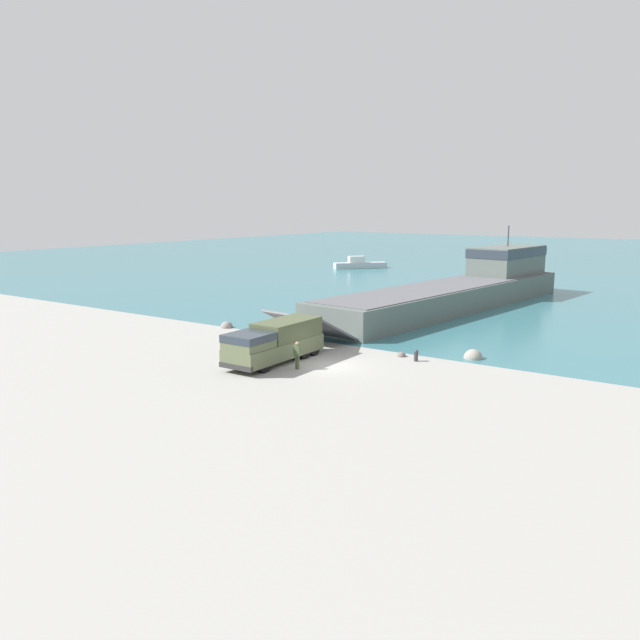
# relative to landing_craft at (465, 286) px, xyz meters

# --- Properties ---
(ground_plane) EXTENTS (240.00, 240.00, 0.00)m
(ground_plane) POSITION_rel_landing_craft_xyz_m (2.50, -29.38, -2.01)
(ground_plane) COLOR gray
(water_surface) EXTENTS (240.00, 180.00, 0.01)m
(water_surface) POSITION_rel_landing_craft_xyz_m (2.50, 66.52, -2.01)
(water_surface) COLOR #336B75
(water_surface) RESTS_ON ground_plane
(landing_craft) EXTENTS (11.29, 42.86, 8.09)m
(landing_craft) POSITION_rel_landing_craft_xyz_m (0.00, 0.00, 0.00)
(landing_craft) COLOR #56605B
(landing_craft) RESTS_ON ground_plane
(military_truck) EXTENTS (2.66, 8.02, 2.66)m
(military_truck) POSITION_rel_landing_craft_xyz_m (-1.02, -30.71, -0.57)
(military_truck) COLOR #566042
(military_truck) RESTS_ON ground_plane
(soldier_on_ramp) EXTENTS (0.45, 0.26, 1.79)m
(soldier_on_ramp) POSITION_rel_landing_craft_xyz_m (1.28, -31.24, -0.97)
(soldier_on_ramp) COLOR #475638
(soldier_on_ramp) RESTS_ON ground_plane
(moored_boat_a) EXTENTS (7.41, 7.87, 2.06)m
(moored_boat_a) POSITION_rel_landing_craft_xyz_m (-29.53, 27.65, -1.33)
(moored_boat_a) COLOR #B7BABF
(moored_boat_a) RESTS_ON ground_plane
(mooring_bollard) EXTENTS (0.32, 0.32, 0.79)m
(mooring_bollard) POSITION_rel_landing_craft_xyz_m (6.62, -25.05, -1.58)
(mooring_bollard) COLOR #333338
(mooring_bollard) RESTS_ON ground_plane
(shoreline_rock_a) EXTENTS (1.29, 1.29, 1.29)m
(shoreline_rock_a) POSITION_rel_landing_craft_xyz_m (9.52, -22.12, -2.01)
(shoreline_rock_a) COLOR gray
(shoreline_rock_a) RESTS_ON ground_plane
(shoreline_rock_b) EXTENTS (1.09, 1.09, 1.09)m
(shoreline_rock_b) POSITION_rel_landing_craft_xyz_m (-12.00, -23.57, -2.01)
(shoreline_rock_b) COLOR gray
(shoreline_rock_b) RESTS_ON ground_plane
(shoreline_rock_c) EXTENTS (1.22, 1.22, 1.22)m
(shoreline_rock_c) POSITION_rel_landing_craft_xyz_m (-7.43, -22.96, -2.01)
(shoreline_rock_c) COLOR #66605B
(shoreline_rock_c) RESTS_ON ground_plane
(shoreline_rock_d) EXTENTS (0.65, 0.65, 0.65)m
(shoreline_rock_d) POSITION_rel_landing_craft_xyz_m (5.19, -24.39, -2.01)
(shoreline_rock_d) COLOR #66605B
(shoreline_rock_d) RESTS_ON ground_plane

